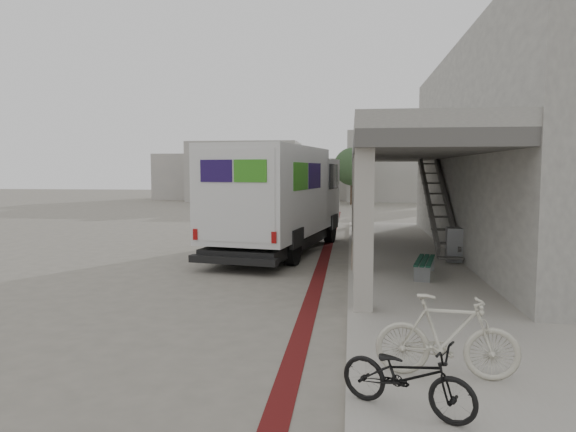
# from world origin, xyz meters

# --- Properties ---
(ground) EXTENTS (120.00, 120.00, 0.00)m
(ground) POSITION_xyz_m (0.00, 0.00, 0.00)
(ground) COLOR #6C675C
(ground) RESTS_ON ground
(bike_lane_stripe) EXTENTS (0.35, 40.00, 0.01)m
(bike_lane_stripe) POSITION_xyz_m (1.00, 2.00, 0.01)
(bike_lane_stripe) COLOR #531010
(bike_lane_stripe) RESTS_ON ground
(sidewalk) EXTENTS (4.40, 28.00, 0.12)m
(sidewalk) POSITION_xyz_m (4.00, 0.00, 0.06)
(sidewalk) COLOR gray
(sidewalk) RESTS_ON ground
(transit_building) EXTENTS (7.60, 17.00, 7.00)m
(transit_building) POSITION_xyz_m (6.83, 4.50, 3.40)
(transit_building) COLOR gray
(transit_building) RESTS_ON ground
(distant_backdrop) EXTENTS (28.00, 10.00, 6.50)m
(distant_backdrop) POSITION_xyz_m (-2.84, 35.89, 2.70)
(distant_backdrop) COLOR #9A9791
(distant_backdrop) RESTS_ON ground
(tree_left) EXTENTS (3.20, 3.20, 4.80)m
(tree_left) POSITION_xyz_m (-5.00, 28.00, 3.18)
(tree_left) COLOR #38281C
(tree_left) RESTS_ON ground
(tree_mid) EXTENTS (3.20, 3.20, 4.80)m
(tree_mid) POSITION_xyz_m (2.00, 30.00, 3.18)
(tree_mid) COLOR #38281C
(tree_mid) RESTS_ON ground
(tree_right) EXTENTS (3.20, 3.20, 4.80)m
(tree_right) POSITION_xyz_m (10.00, 29.00, 3.18)
(tree_right) COLOR #38281C
(tree_right) RESTS_ON ground
(fedex_truck) EXTENTS (4.09, 8.93, 3.67)m
(fedex_truck) POSITION_xyz_m (-0.66, 4.23, 1.96)
(fedex_truck) COLOR black
(fedex_truck) RESTS_ON ground
(bench) EXTENTS (0.80, 1.91, 0.44)m
(bench) POSITION_xyz_m (3.80, 0.03, 0.43)
(bench) COLOR slate
(bench) RESTS_ON sidewalk
(bollard_near) EXTENTS (0.45, 0.45, 0.67)m
(bollard_near) POSITION_xyz_m (2.10, 0.62, 0.46)
(bollard_near) COLOR gray
(bollard_near) RESTS_ON sidewalk
(bollard_far) EXTENTS (0.45, 0.45, 0.67)m
(bollard_far) POSITION_xyz_m (2.10, 2.53, 0.45)
(bollard_far) COLOR gray
(bollard_far) RESTS_ON sidewalk
(utility_cabinet) EXTENTS (0.51, 0.65, 1.03)m
(utility_cabinet) POSITION_xyz_m (5.00, 2.43, 0.64)
(utility_cabinet) COLOR slate
(utility_cabinet) RESTS_ON sidewalk
(bicycle_black) EXTENTS (1.70, 1.25, 0.85)m
(bicycle_black) POSITION_xyz_m (2.50, -7.80, 0.55)
(bicycle_black) COLOR black
(bicycle_black) RESTS_ON sidewalk
(bicycle_cream) EXTENTS (1.92, 0.70, 1.13)m
(bicycle_cream) POSITION_xyz_m (3.13, -6.74, 0.69)
(bicycle_cream) COLOR beige
(bicycle_cream) RESTS_ON sidewalk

